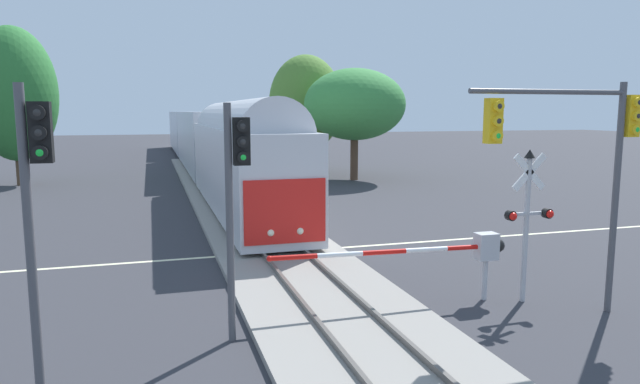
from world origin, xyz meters
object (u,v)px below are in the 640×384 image
(crossing_signal_mast, at_px, (528,210))
(traffic_signal_median, at_px, (236,184))
(pine_left_background, at_px, (14,94))
(oak_far_right, at_px, (355,105))
(traffic_signal_near_right, at_px, (580,142))
(traffic_signal_near_left, at_px, (35,193))
(elm_centre_background, at_px, (306,104))
(commuter_train, at_px, (203,138))
(crossing_gate_near, at_px, (460,250))

(crossing_signal_mast, distance_m, traffic_signal_median, 7.63)
(pine_left_background, xyz_separation_m, oak_far_right, (22.70, -3.48, -0.64))
(traffic_signal_near_right, relative_size, pine_left_background, 0.54)
(traffic_signal_near_left, xyz_separation_m, elm_centre_background, (13.95, 34.34, 1.95))
(commuter_train, distance_m, traffic_signal_near_right, 37.67)
(commuter_train, bearing_deg, crossing_signal_mast, -81.99)
(pine_left_background, bearing_deg, traffic_signal_near_left, -78.26)
(traffic_signal_near_left, distance_m, pine_left_background, 32.86)
(traffic_signal_near_left, bearing_deg, traffic_signal_median, 24.66)
(oak_far_right, relative_size, elm_centre_background, 0.85)
(crossing_signal_mast, distance_m, elm_centre_background, 32.58)
(crossing_signal_mast, height_order, oak_far_right, oak_far_right)
(crossing_gate_near, height_order, pine_left_background, pine_left_background)
(traffic_signal_near_left, bearing_deg, traffic_signal_near_right, 3.91)
(oak_far_right, bearing_deg, crossing_gate_near, -104.20)
(crossing_signal_mast, distance_m, oak_far_right, 27.19)
(commuter_train, distance_m, elm_centre_background, 9.19)
(oak_far_right, bearing_deg, traffic_signal_median, -114.85)
(commuter_train, xyz_separation_m, elm_centre_background, (7.92, -3.69, 2.85))
(traffic_signal_near_right, bearing_deg, pine_left_background, 120.12)
(commuter_train, relative_size, traffic_signal_near_left, 11.95)
(crossing_gate_near, relative_size, pine_left_background, 0.61)
(crossing_gate_near, bearing_deg, crossing_signal_mast, -14.70)
(traffic_signal_near_right, bearing_deg, commuter_train, 98.34)
(elm_centre_background, bearing_deg, oak_far_right, -70.04)
(traffic_signal_median, xyz_separation_m, oak_far_right, (12.50, 26.98, 2.00))
(crossing_gate_near, bearing_deg, commuter_train, 95.45)
(crossing_gate_near, distance_m, traffic_signal_near_left, 10.00)
(crossing_gate_near, relative_size, traffic_signal_near_right, 1.13)
(traffic_signal_near_left, bearing_deg, commuter_train, 80.99)
(commuter_train, height_order, elm_centre_background, elm_centre_background)
(pine_left_background, height_order, oak_far_right, pine_left_background)
(traffic_signal_near_right, xyz_separation_m, elm_centre_background, (2.46, 33.55, 1.32))
(commuter_train, relative_size, crossing_signal_mast, 16.17)
(traffic_signal_median, relative_size, oak_far_right, 0.64)
(traffic_signal_near_left, distance_m, traffic_signal_median, 3.90)
(crossing_signal_mast, distance_m, pine_left_background, 35.10)
(traffic_signal_near_left, distance_m, oak_far_right, 32.85)
(pine_left_background, bearing_deg, crossing_gate_near, -61.48)
(crossing_signal_mast, height_order, traffic_signal_near_left, traffic_signal_near_left)
(traffic_signal_near_left, relative_size, traffic_signal_near_right, 0.96)
(oak_far_right, bearing_deg, traffic_signal_near_left, -119.27)
(elm_centre_background, bearing_deg, crossing_gate_near, -98.09)
(crossing_signal_mast, bearing_deg, traffic_signal_near_left, -169.60)
(pine_left_background, bearing_deg, crossing_signal_mast, -59.42)
(crossing_signal_mast, height_order, pine_left_background, pine_left_background)
(crossing_gate_near, distance_m, elm_centre_background, 32.46)
(crossing_gate_near, relative_size, crossing_signal_mast, 1.60)
(traffic_signal_near_left, relative_size, elm_centre_background, 0.57)
(traffic_signal_median, distance_m, traffic_signal_near_right, 8.04)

